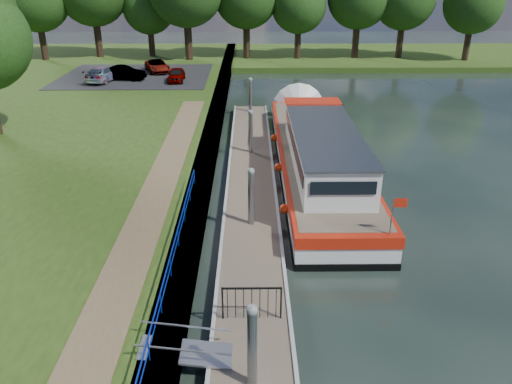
{
  "coord_description": "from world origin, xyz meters",
  "views": [
    {
      "loc": [
        -0.02,
        -10.36,
        10.44
      ],
      "look_at": [
        0.22,
        9.54,
        1.4
      ],
      "focal_mm": 35.0,
      "sensor_mm": 36.0,
      "label": 1
    }
  ],
  "objects_px": {
    "car_a": "(176,75)",
    "car_b": "(124,73)",
    "pontoon": "(251,186)",
    "car_c": "(103,74)",
    "car_d": "(157,66)",
    "barge": "(315,150)"
  },
  "relations": [
    {
      "from": "pontoon",
      "to": "barge",
      "type": "distance_m",
      "value": 4.64
    },
    {
      "from": "barge",
      "to": "car_b",
      "type": "distance_m",
      "value": 25.29
    },
    {
      "from": "car_b",
      "to": "car_d",
      "type": "bearing_deg",
      "value": -24.88
    },
    {
      "from": "barge",
      "to": "car_a",
      "type": "xyz_separation_m",
      "value": [
        -10.31,
        19.55,
        0.33
      ]
    },
    {
      "from": "car_a",
      "to": "car_d",
      "type": "bearing_deg",
      "value": 117.98
    },
    {
      "from": "car_a",
      "to": "car_c",
      "type": "distance_m",
      "value": 6.68
    },
    {
      "from": "car_c",
      "to": "car_d",
      "type": "relative_size",
      "value": 1.08
    },
    {
      "from": "car_a",
      "to": "car_b",
      "type": "bearing_deg",
      "value": 171.44
    },
    {
      "from": "car_b",
      "to": "pontoon",
      "type": "bearing_deg",
      "value": -144.93
    },
    {
      "from": "pontoon",
      "to": "car_a",
      "type": "distance_m",
      "value": 23.36
    },
    {
      "from": "car_c",
      "to": "car_d",
      "type": "height_order",
      "value": "car_c"
    },
    {
      "from": "car_a",
      "to": "car_d",
      "type": "height_order",
      "value": "car_a"
    },
    {
      "from": "pontoon",
      "to": "car_d",
      "type": "bearing_deg",
      "value": 108.94
    },
    {
      "from": "car_a",
      "to": "car_b",
      "type": "distance_m",
      "value": 4.95
    },
    {
      "from": "car_b",
      "to": "car_d",
      "type": "relative_size",
      "value": 0.93
    },
    {
      "from": "car_b",
      "to": "car_c",
      "type": "distance_m",
      "value": 1.83
    },
    {
      "from": "barge",
      "to": "car_a",
      "type": "bearing_deg",
      "value": 117.81
    },
    {
      "from": "car_c",
      "to": "car_d",
      "type": "bearing_deg",
      "value": -124.87
    },
    {
      "from": "pontoon",
      "to": "car_b",
      "type": "bearing_deg",
      "value": 116.86
    },
    {
      "from": "car_b",
      "to": "car_d",
      "type": "xyz_separation_m",
      "value": [
        2.46,
        3.77,
        -0.06
      ]
    },
    {
      "from": "barge",
      "to": "pontoon",
      "type": "bearing_deg",
      "value": -142.26
    },
    {
      "from": "pontoon",
      "to": "car_a",
      "type": "xyz_separation_m",
      "value": [
        -6.72,
        22.34,
        1.24
      ]
    }
  ]
}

